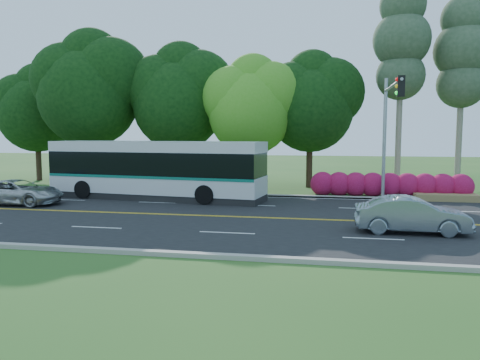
% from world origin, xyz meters
% --- Properties ---
extents(ground, '(120.00, 120.00, 0.00)m').
position_xyz_m(ground, '(0.00, 0.00, 0.00)').
color(ground, '#25551C').
rests_on(ground, ground).
extents(road, '(60.00, 14.00, 0.02)m').
position_xyz_m(road, '(0.00, 0.00, 0.01)').
color(road, black).
rests_on(road, ground).
extents(curb_north, '(60.00, 0.30, 0.15)m').
position_xyz_m(curb_north, '(0.00, 7.15, 0.07)').
color(curb_north, '#9E988E').
rests_on(curb_north, ground).
extents(curb_south, '(60.00, 0.30, 0.15)m').
position_xyz_m(curb_south, '(0.00, -7.15, 0.07)').
color(curb_south, '#9E988E').
rests_on(curb_south, ground).
extents(grass_verge, '(60.00, 4.00, 0.10)m').
position_xyz_m(grass_verge, '(0.00, 9.00, 0.05)').
color(grass_verge, '#25551C').
rests_on(grass_verge, ground).
extents(lane_markings, '(57.60, 13.82, 0.00)m').
position_xyz_m(lane_markings, '(-0.09, 0.00, 0.02)').
color(lane_markings, gold).
rests_on(lane_markings, road).
extents(tree_row, '(44.70, 9.10, 13.84)m').
position_xyz_m(tree_row, '(-5.15, 12.13, 6.73)').
color(tree_row, '#321F16').
rests_on(tree_row, ground).
extents(bougainvillea_hedge, '(9.50, 2.25, 1.50)m').
position_xyz_m(bougainvillea_hedge, '(7.18, 8.15, 0.72)').
color(bougainvillea_hedge, maroon).
rests_on(bougainvillea_hedge, ground).
extents(traffic_signal, '(0.42, 6.10, 7.00)m').
position_xyz_m(traffic_signal, '(6.49, 5.40, 4.67)').
color(traffic_signal, '#999CA1').
rests_on(traffic_signal, ground).
extents(transit_bus, '(13.12, 4.35, 3.37)m').
position_xyz_m(transit_bus, '(-6.66, 5.00, 1.69)').
color(transit_bus, silver).
rests_on(transit_bus, road).
extents(sedan, '(4.28, 1.51, 1.41)m').
position_xyz_m(sedan, '(6.53, -2.19, 0.72)').
color(sedan, slate).
rests_on(sedan, road).
extents(suv, '(4.88, 2.35, 1.34)m').
position_xyz_m(suv, '(-13.20, 1.47, 0.69)').
color(suv, '#B3B6B8').
rests_on(suv, road).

